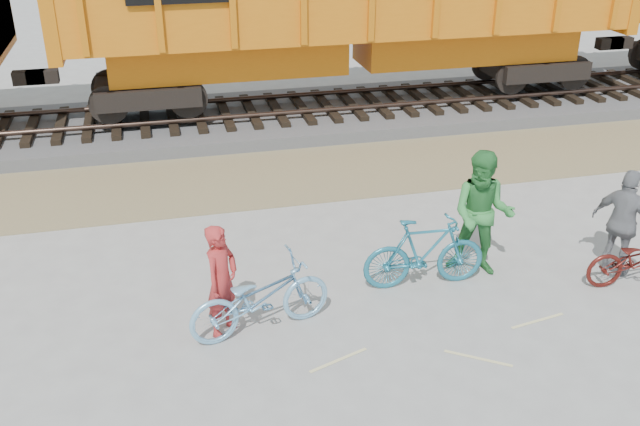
# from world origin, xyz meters

# --- Properties ---
(ground) EXTENTS (120.00, 120.00, 0.00)m
(ground) POSITION_xyz_m (0.00, 0.00, 0.00)
(ground) COLOR #9E9E99
(ground) RESTS_ON ground
(gravel_strip) EXTENTS (120.00, 3.00, 0.02)m
(gravel_strip) POSITION_xyz_m (0.00, 5.50, 0.01)
(gravel_strip) COLOR #8A7B56
(gravel_strip) RESTS_ON ground
(ballast_bed) EXTENTS (120.00, 4.00, 0.30)m
(ballast_bed) POSITION_xyz_m (0.00, 9.00, 0.15)
(ballast_bed) COLOR slate
(ballast_bed) RESTS_ON ground
(track) EXTENTS (120.00, 2.60, 0.24)m
(track) POSITION_xyz_m (0.00, 9.00, 0.47)
(track) COLOR black
(track) RESTS_ON ballast_bed
(bicycle_blue) EXTENTS (2.15, 1.14, 1.07)m
(bicycle_blue) POSITION_xyz_m (-1.87, 0.12, 0.54)
(bicycle_blue) COLOR #79B4DC
(bicycle_blue) RESTS_ON ground
(bicycle_teal) EXTENTS (1.93, 0.64, 1.14)m
(bicycle_teal) POSITION_xyz_m (0.75, 0.72, 0.57)
(bicycle_teal) COLOR #216E86
(bicycle_teal) RESTS_ON ground
(bicycle_maroon) EXTENTS (1.75, 0.77, 0.89)m
(bicycle_maroon) POSITION_xyz_m (3.98, -0.05, 0.45)
(bicycle_maroon) COLOR #49130E
(bicycle_maroon) RESTS_ON ground
(person_solo) EXTENTS (0.68, 0.71, 1.63)m
(person_solo) POSITION_xyz_m (-2.37, 0.22, 0.82)
(person_solo) COLOR #A82929
(person_solo) RESTS_ON ground
(person_man) EXTENTS (1.24, 1.17, 2.03)m
(person_man) POSITION_xyz_m (1.75, 0.92, 1.02)
(person_man) COLOR #2F7F39
(person_man) RESTS_ON ground
(person_woman) EXTENTS (0.88, 1.10, 1.75)m
(person_woman) POSITION_xyz_m (3.88, 0.35, 0.88)
(person_woman) COLOR slate
(person_woman) RESTS_ON ground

